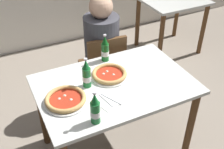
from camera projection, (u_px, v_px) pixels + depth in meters
The scene contains 11 objects.
ground_plane at pixel (114, 147), 2.60m from camera, with size 8.00×8.00×0.00m, color gray.
dining_table_main at pixel (115, 94), 2.23m from camera, with size 1.20×0.80×0.75m.
chair_behind_table at pixel (104, 67), 2.82m from camera, with size 0.43×0.43×0.85m.
diner_seated at pixel (102, 55), 2.80m from camera, with size 0.34×0.34×1.21m.
dining_table_background at pixel (172, 10), 3.72m from camera, with size 0.80×0.70×0.75m.
pizza_margherita_near at pixel (109, 74), 2.22m from camera, with size 0.30×0.30×0.04m.
pizza_marinara_far at pixel (66, 99), 1.97m from camera, with size 0.32×0.32×0.04m.
beer_bottle_left at pixel (105, 50), 2.37m from camera, with size 0.07×0.07×0.25m.
beer_bottle_center at pixel (87, 75), 2.07m from camera, with size 0.07×0.07×0.25m.
beer_bottle_right at pixel (95, 110), 1.76m from camera, with size 0.07×0.07×0.25m.
napkin_with_cutlery at pixel (109, 100), 1.99m from camera, with size 0.22×0.22×0.01m.
Camera 1 is at (-0.77, -1.53, 2.06)m, focal length 44.79 mm.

